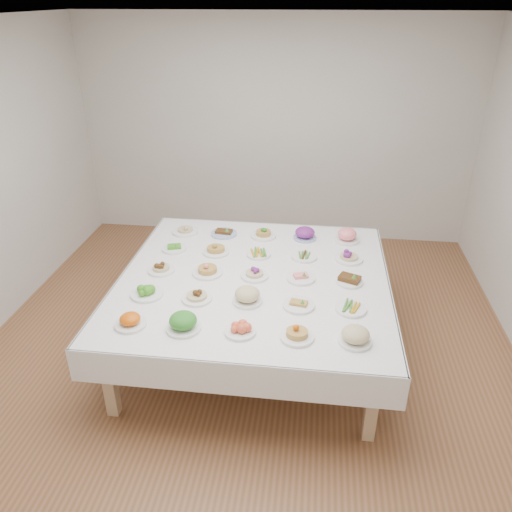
# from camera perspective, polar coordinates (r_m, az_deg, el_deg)

# --- Properties ---
(room_envelope) EXTENTS (5.02, 5.02, 2.81)m
(room_envelope) POSITION_cam_1_polar(r_m,az_deg,el_deg) (4.01, -1.11, 11.45)
(room_envelope) COLOR brown
(room_envelope) RESTS_ON ground
(display_table) EXTENTS (2.36, 2.36, 0.75)m
(display_table) POSITION_cam_1_polar(r_m,az_deg,el_deg) (4.43, -0.24, -3.10)
(display_table) COLOR white
(display_table) RESTS_ON ground
(dish_0) EXTENTS (0.23, 0.23, 0.13)m
(dish_0) POSITION_cam_1_polar(r_m,az_deg,el_deg) (3.87, -14.20, -6.99)
(dish_0) COLOR white
(dish_0) RESTS_ON display_table
(dish_1) EXTENTS (0.26, 0.26, 0.17)m
(dish_1) POSITION_cam_1_polar(r_m,az_deg,el_deg) (3.74, -8.35, -7.24)
(dish_1) COLOR white
(dish_1) RESTS_ON display_table
(dish_2) EXTENTS (0.23, 0.23, 0.10)m
(dish_2) POSITION_cam_1_polar(r_m,az_deg,el_deg) (3.68, -1.84, -8.17)
(dish_2) COLOR white
(dish_2) RESTS_ON display_table
(dish_3) EXTENTS (0.24, 0.24, 0.16)m
(dish_3) POSITION_cam_1_polar(r_m,az_deg,el_deg) (3.63, 4.73, -8.37)
(dish_3) COLOR white
(dish_3) RESTS_ON display_table
(dish_4) EXTENTS (0.24, 0.24, 0.15)m
(dish_4) POSITION_cam_1_polar(r_m,az_deg,el_deg) (3.64, 11.31, -8.76)
(dish_4) COLOR white
(dish_4) RESTS_ON display_table
(dish_5) EXTENTS (0.27, 0.27, 0.12)m
(dish_5) POSITION_cam_1_polar(r_m,az_deg,el_deg) (4.20, -12.39, -3.74)
(dish_5) COLOR white
(dish_5) RESTS_ON display_table
(dish_6) EXTENTS (0.25, 0.25, 0.14)m
(dish_6) POSITION_cam_1_polar(r_m,az_deg,el_deg) (4.07, -6.81, -4.21)
(dish_6) COLOR white
(dish_6) RESTS_ON display_table
(dish_7) EXTENTS (0.24, 0.24, 0.15)m
(dish_7) POSITION_cam_1_polar(r_m,az_deg,el_deg) (4.01, -1.00, -4.41)
(dish_7) COLOR white
(dish_7) RESTS_ON display_table
(dish_8) EXTENTS (0.25, 0.25, 0.10)m
(dish_8) POSITION_cam_1_polar(r_m,az_deg,el_deg) (3.99, 4.90, -5.34)
(dish_8) COLOR white
(dish_8) RESTS_ON display_table
(dish_9) EXTENTS (0.24, 0.24, 0.06)m
(dish_9) POSITION_cam_1_polar(r_m,az_deg,el_deg) (4.01, 10.79, -5.81)
(dish_9) COLOR white
(dish_9) RESTS_ON display_table
(dish_10) EXTENTS (0.24, 0.24, 0.12)m
(dish_10) POSITION_cam_1_polar(r_m,az_deg,el_deg) (4.54, -10.81, -1.10)
(dish_10) COLOR white
(dish_10) RESTS_ON display_table
(dish_11) EXTENTS (0.28, 0.27, 0.16)m
(dish_11) POSITION_cam_1_polar(r_m,az_deg,el_deg) (4.43, -5.60, -1.16)
(dish_11) COLOR white
(dish_11) RESTS_ON display_table
(dish_12) EXTENTS (0.24, 0.24, 0.13)m
(dish_12) POSITION_cam_1_polar(r_m,az_deg,el_deg) (4.37, -0.17, -1.75)
(dish_12) COLOR white
(dish_12) RESTS_ON display_table
(dish_13) EXTENTS (0.25, 0.25, 0.09)m
(dish_13) POSITION_cam_1_polar(r_m,az_deg,el_deg) (4.36, 5.14, -2.28)
(dish_13) COLOR white
(dish_13) RESTS_ON display_table
(dish_14) EXTENTS (0.23, 0.23, 0.10)m
(dish_14) POSITION_cam_1_polar(r_m,az_deg,el_deg) (4.36, 10.64, -2.54)
(dish_14) COLOR white
(dish_14) RESTS_ON display_table
(dish_15) EXTENTS (0.23, 0.23, 0.09)m
(dish_15) POSITION_cam_1_polar(r_m,az_deg,el_deg) (4.90, -9.33, 1.07)
(dish_15) COLOR white
(dish_15) RESTS_ON display_table
(dish_16) EXTENTS (0.26, 0.25, 0.16)m
(dish_16) POSITION_cam_1_polar(r_m,az_deg,el_deg) (4.78, -4.62, 1.16)
(dish_16) COLOR white
(dish_16) RESTS_ON display_table
(dish_17) EXTENTS (0.23, 0.23, 0.05)m
(dish_17) POSITION_cam_1_polar(r_m,az_deg,el_deg) (4.74, 0.31, 0.31)
(dish_17) COLOR white
(dish_17) RESTS_ON display_table
(dish_18) EXTENTS (0.24, 0.24, 0.05)m
(dish_18) POSITION_cam_1_polar(r_m,az_deg,el_deg) (4.72, 5.51, 0.01)
(dish_18) COLOR white
(dish_18) RESTS_ON display_table
(dish_19) EXTENTS (0.26, 0.26, 0.15)m
(dish_19) POSITION_cam_1_polar(r_m,az_deg,el_deg) (4.72, 10.60, 0.29)
(dish_19) COLOR white
(dish_19) RESTS_ON display_table
(dish_20) EXTENTS (0.27, 0.27, 0.14)m
(dish_20) POSITION_cam_1_polar(r_m,az_deg,el_deg) (5.24, -8.12, 3.30)
(dish_20) COLOR white
(dish_20) RESTS_ON display_table
(dish_21) EXTENTS (0.26, 0.26, 0.12)m
(dish_21) POSITION_cam_1_polar(r_m,az_deg,el_deg) (5.16, -3.70, 2.94)
(dish_21) COLOR #4C66B2
(dish_21) RESTS_ON display_table
(dish_22) EXTENTS (0.26, 0.26, 0.13)m
(dish_22) POSITION_cam_1_polar(r_m,az_deg,el_deg) (5.10, 0.86, 2.81)
(dish_22) COLOR white
(dish_22) RESTS_ON display_table
(dish_23) EXTENTS (0.24, 0.24, 0.14)m
(dish_23) POSITION_cam_1_polar(r_m,az_deg,el_deg) (5.07, 5.62, 2.69)
(dish_23) COLOR #4C66B2
(dish_23) RESTS_ON display_table
(dish_24) EXTENTS (0.26, 0.26, 0.14)m
(dish_24) POSITION_cam_1_polar(r_m,az_deg,el_deg) (5.08, 10.37, 2.36)
(dish_24) COLOR white
(dish_24) RESTS_ON display_table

